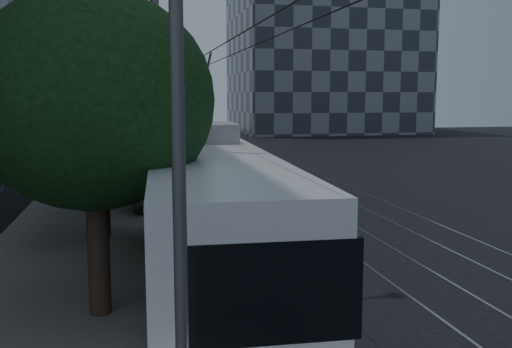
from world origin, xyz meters
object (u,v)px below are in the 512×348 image
object	(u,v)px
pickup_silver	(171,184)
car_white_a	(164,169)
car_white_d	(163,145)
trolleybus	(209,217)
car_white_c	(160,151)
streetlamp_near	(173,17)
streetlamp_far	(145,84)
car_white_b	(171,154)

from	to	relation	value
pickup_silver	car_white_a	xyz separation A→B (m)	(0.00, 6.00, -0.11)
pickup_silver	car_white_d	size ratio (longest dim) A/B	1.59
trolleybus	car_white_d	size ratio (longest dim) A/B	3.21
car_white_c	car_white_d	world-z (taller)	car_white_d
car_white_d	streetlamp_near	distance (m)	32.04
pickup_silver	car_white_d	xyz separation A→B (m)	(0.71, 21.50, -0.20)
trolleybus	streetlamp_near	world-z (taller)	streetlamp_near
car_white_a	car_white_d	bearing A→B (deg)	97.36
car_white_d	streetlamp_near	xyz separation A→B (m)	(-1.19, -31.51, 5.66)
car_white_d	streetlamp_near	size ratio (longest dim) A/B	0.37
trolleybus	streetlamp_far	distance (m)	27.50
pickup_silver	car_white_b	xyz separation A→B (m)	(0.87, 14.33, -0.18)
car_white_d	pickup_silver	bearing A→B (deg)	-107.45
streetlamp_near	streetlamp_far	size ratio (longest dim) A/B	1.21
car_white_a	streetlamp_far	size ratio (longest dim) A/B	0.51
streetlamp_near	streetlamp_far	xyz separation A→B (m)	(-0.19, 26.47, -0.99)
streetlamp_near	car_white_d	bearing A→B (deg)	87.84
car_white_b	pickup_silver	bearing A→B (deg)	-78.60
car_white_b	car_white_c	bearing A→B (deg)	116.35
trolleybus	car_white_b	xyz separation A→B (m)	(0.67, 25.12, -1.05)
trolleybus	car_white_a	xyz separation A→B (m)	(-0.20, 16.79, -0.97)
car_white_c	streetlamp_near	bearing A→B (deg)	-104.83
pickup_silver	streetlamp_near	distance (m)	11.41
car_white_c	car_white_d	distance (m)	4.32
trolleybus	pickup_silver	bearing A→B (deg)	93.33
car_white_b	car_white_c	xyz separation A→B (m)	(-0.58, 2.87, -0.02)
car_white_a	car_white_b	bearing A→B (deg)	93.98
trolleybus	car_white_a	world-z (taller)	trolleybus
trolleybus	car_white_d	world-z (taller)	trolleybus
car_white_a	car_white_d	size ratio (longest dim) A/B	1.14
car_white_c	pickup_silver	bearing A→B (deg)	-104.18
streetlamp_far	car_white_d	bearing A→B (deg)	74.72
car_white_a	car_white_b	world-z (taller)	car_white_a
pickup_silver	car_white_c	size ratio (longest dim) A/B	1.55
car_white_a	streetlamp_far	xyz separation A→B (m)	(-0.67, 10.46, 4.57)
car_white_c	streetlamp_far	bearing A→B (deg)	-155.79
pickup_silver	car_white_b	bearing A→B (deg)	89.96
car_white_b	car_white_c	distance (m)	2.93
streetlamp_far	pickup_silver	bearing A→B (deg)	-87.67
trolleybus	car_white_c	distance (m)	28.01
car_white_a	car_white_c	distance (m)	11.20
car_white_a	car_white_c	world-z (taller)	car_white_a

